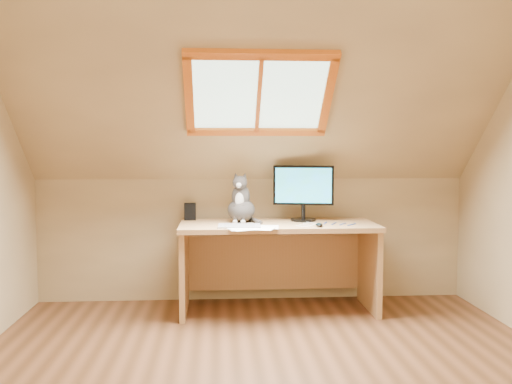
{
  "coord_description": "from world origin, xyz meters",
  "views": [
    {
      "loc": [
        -0.29,
        -2.92,
        1.24
      ],
      "look_at": [
        -0.02,
        1.0,
        0.95
      ],
      "focal_mm": 40.0,
      "sensor_mm": 36.0,
      "label": 1
    }
  ],
  "objects": [
    {
      "name": "ground",
      "position": [
        0.0,
        0.0,
        0.0
      ],
      "size": [
        3.5,
        3.5,
        0.0
      ],
      "primitive_type": "plane",
      "color": "brown",
      "rests_on": "ground"
    },
    {
      "name": "room_shell",
      "position": [
        0.0,
        -0.09,
        1.43
      ],
      "size": [
        3.52,
        3.52,
        2.41
      ],
      "color": "tan",
      "rests_on": "ground"
    },
    {
      "name": "desk",
      "position": [
        0.17,
        1.45,
        0.47
      ],
      "size": [
        1.49,
        0.65,
        0.68
      ],
      "color": "tan",
      "rests_on": "ground"
    },
    {
      "name": "monitor",
      "position": [
        0.38,
        1.49,
        0.93
      ],
      "size": [
        0.47,
        0.2,
        0.44
      ],
      "color": "black",
      "rests_on": "desk"
    },
    {
      "name": "cat",
      "position": [
        -0.11,
        1.46,
        0.82
      ],
      "size": [
        0.26,
        0.29,
        0.39
      ],
      "color": "#3E3937",
      "rests_on": "desk"
    },
    {
      "name": "desk_speaker",
      "position": [
        -0.51,
        1.63,
        0.75
      ],
      "size": [
        0.09,
        0.09,
        0.13
      ],
      "primitive_type": "cube",
      "rotation": [
        0.0,
        0.0,
        0.03
      ],
      "color": "black",
      "rests_on": "desk"
    },
    {
      "name": "graphics_tablet",
      "position": [
        -0.13,
        1.19,
        0.69
      ],
      "size": [
        0.32,
        0.23,
        0.01
      ],
      "primitive_type": "cube",
      "rotation": [
        0.0,
        0.0,
        -0.04
      ],
      "color": "#B2B2B7",
      "rests_on": "desk"
    },
    {
      "name": "mouse",
      "position": [
        0.45,
        1.15,
        0.7
      ],
      "size": [
        0.06,
        0.09,
        0.03
      ],
      "primitive_type": "ellipsoid",
      "rotation": [
        0.0,
        0.0,
        -0.05
      ],
      "color": "black",
      "rests_on": "desk"
    },
    {
      "name": "papers",
      "position": [
        0.01,
        1.12,
        0.68
      ],
      "size": [
        0.35,
        0.3,
        0.01
      ],
      "color": "white",
      "rests_on": "desk"
    },
    {
      "name": "cables",
      "position": [
        0.52,
        1.26,
        0.68
      ],
      "size": [
        0.51,
        0.26,
        0.01
      ],
      "color": "silver",
      "rests_on": "desk"
    }
  ]
}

